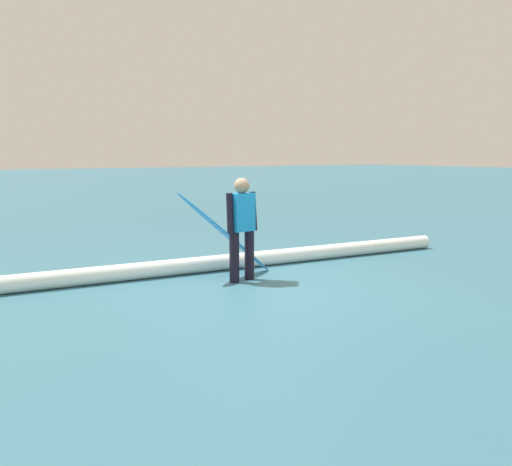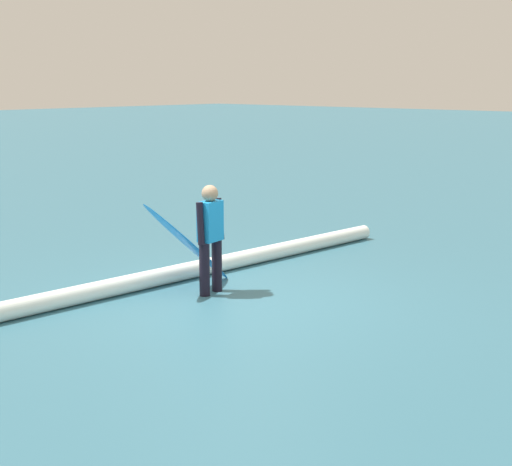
% 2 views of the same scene
% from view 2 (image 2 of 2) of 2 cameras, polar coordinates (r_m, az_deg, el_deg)
% --- Properties ---
extents(ground_plane, '(127.05, 127.05, 0.00)m').
position_cam_2_polar(ground_plane, '(9.85, -1.49, -5.15)').
color(ground_plane, '#326578').
extents(surfer, '(0.51, 0.25, 1.47)m').
position_cam_2_polar(surfer, '(10.04, -3.45, -0.02)').
color(surfer, black).
rests_on(surfer, ground_plane).
extents(surfboard, '(1.57, 0.27, 1.31)m').
position_cam_2_polar(surfboard, '(10.30, -5.13, -0.80)').
color(surfboard, '#268CE5').
rests_on(surfboard, ground_plane).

